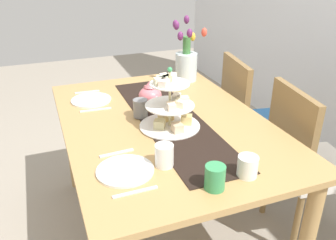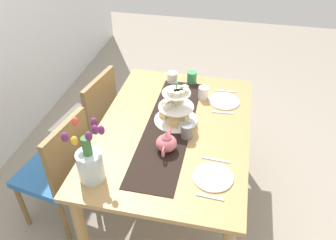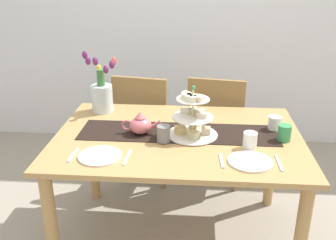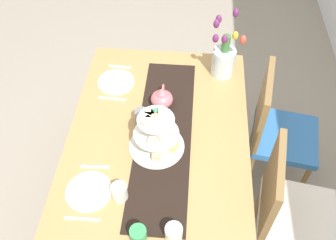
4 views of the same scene
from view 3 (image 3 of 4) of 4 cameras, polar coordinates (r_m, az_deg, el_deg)
ground_plane at (r=2.68m, az=1.34°, el=-16.82°), size 8.00×8.00×0.00m
room_wall_rear at (r=3.70m, az=2.99°, el=16.23°), size 6.00×0.08×2.60m
dining_table at (r=2.33m, az=1.49°, el=-4.58°), size 1.45×1.00×0.74m
chair_left at (r=3.07m, az=-3.46°, el=-0.45°), size 0.48×0.48×0.91m
chair_right at (r=3.05m, az=7.15°, el=-0.77°), size 0.48×0.48×0.91m
table_runner at (r=2.31m, az=1.56°, el=-1.85°), size 1.18×0.30×0.00m
tiered_cake_stand at (r=2.24m, az=3.64°, el=0.18°), size 0.30×0.30×0.30m
teapot at (r=2.28m, az=-4.10°, el=-0.69°), size 0.24×0.13×0.14m
tulip_vase at (r=2.65m, az=-9.76°, el=3.91°), size 0.23×0.19×0.41m
cream_jug at (r=2.43m, az=15.49°, el=-0.44°), size 0.08×0.08×0.08m
dinner_plate_left at (r=2.07m, az=-10.02°, el=-5.24°), size 0.23×0.23×0.01m
fork_left at (r=2.11m, az=-13.86°, el=-5.07°), size 0.02×0.15×0.01m
knife_left at (r=2.04m, az=-6.05°, el=-5.49°), size 0.02×0.17×0.01m
dinner_plate_right at (r=2.03m, az=12.04°, el=-6.00°), size 0.23×0.23×0.01m
fork_right at (r=2.01m, az=7.92°, el=-5.98°), size 0.02×0.15×0.01m
knife_right at (r=2.05m, az=16.07°, el=-6.10°), size 0.02×0.17×0.01m
mug_grey at (r=2.18m, az=-0.68°, el=-2.04°), size 0.08×0.08×0.09m
mug_white_text at (r=2.15m, az=12.01°, el=-3.00°), size 0.08×0.08×0.09m
mug_orange at (r=2.29m, az=16.82°, el=-1.84°), size 0.08×0.08×0.09m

